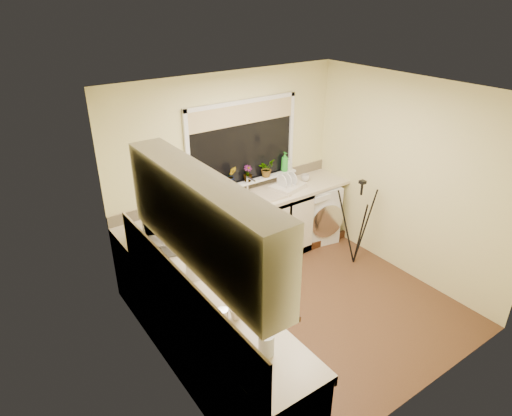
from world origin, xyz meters
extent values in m
plane|color=brown|center=(0.00, 0.00, 0.00)|extent=(3.20, 3.20, 0.00)
plane|color=white|center=(0.00, 0.00, 2.45)|extent=(3.20, 3.20, 0.00)
plane|color=beige|center=(0.00, 1.50, 1.23)|extent=(3.20, 0.00, 3.20)
plane|color=beige|center=(0.00, -1.50, 1.23)|extent=(3.20, 0.00, 3.20)
plane|color=beige|center=(-1.60, 0.00, 1.23)|extent=(0.00, 3.00, 3.00)
plane|color=beige|center=(1.60, 0.00, 1.23)|extent=(0.00, 3.00, 3.00)
cube|color=silver|center=(-0.33, 1.20, 0.43)|extent=(2.55, 0.60, 0.86)
cube|color=silver|center=(-1.30, -0.30, 0.43)|extent=(0.54, 2.40, 0.86)
cube|color=beige|center=(0.00, 1.20, 0.88)|extent=(3.20, 0.60, 0.04)
cube|color=beige|center=(-1.30, -0.30, 0.88)|extent=(0.60, 2.40, 0.04)
cube|color=silver|center=(-1.44, -0.45, 1.80)|extent=(0.28, 1.90, 0.70)
cube|color=beige|center=(-1.59, -0.30, 1.12)|extent=(0.02, 2.40, 0.45)
cube|color=beige|center=(0.00, 1.49, 0.97)|extent=(3.20, 0.02, 0.14)
cube|color=black|center=(0.20, 1.49, 1.55)|extent=(1.50, 0.02, 1.00)
cube|color=tan|center=(0.20, 1.46, 1.92)|extent=(1.50, 0.02, 0.25)
cube|color=white|center=(0.20, 1.43, 1.04)|extent=(1.60, 0.14, 0.03)
cube|color=tan|center=(0.20, 1.20, 0.91)|extent=(0.82, 0.46, 0.03)
cylinder|color=silver|center=(0.20, 1.38, 1.02)|extent=(0.03, 0.03, 0.24)
cube|color=silver|center=(1.19, 1.18, 0.42)|extent=(0.70, 0.69, 0.85)
cube|color=#A1A0A8|center=(-0.40, 1.12, 0.91)|extent=(0.34, 0.26, 0.02)
cube|color=#59BAF3|center=(-0.42, 1.27, 1.02)|extent=(0.32, 0.12, 0.21)
cylinder|color=white|center=(-1.24, 0.12, 1.01)|extent=(0.17, 0.17, 0.23)
cube|color=beige|center=(0.72, 1.18, 0.93)|extent=(0.50, 0.43, 0.07)
cylinder|color=silver|center=(-1.28, -1.04, 0.99)|extent=(0.12, 0.12, 0.17)
cylinder|color=white|center=(-1.36, -0.57, 0.96)|extent=(0.09, 0.09, 0.12)
imported|color=white|center=(-1.26, 0.80, 1.04)|extent=(0.47, 0.59, 0.28)
imported|color=#999999|center=(-0.38, 1.43, 1.18)|extent=(0.16, 0.14, 0.26)
imported|color=#999999|center=(-0.02, 1.42, 1.18)|extent=(0.17, 0.15, 0.26)
imported|color=#999999|center=(0.23, 1.42, 1.16)|extent=(0.12, 0.12, 0.21)
imported|color=#999999|center=(0.52, 1.41, 1.17)|extent=(0.26, 0.25, 0.23)
imported|color=green|center=(0.85, 1.43, 1.18)|extent=(0.11, 0.11, 0.27)
imported|color=#999999|center=(0.91, 1.41, 1.14)|extent=(0.10, 0.10, 0.17)
imported|color=silver|center=(1.09, 1.26, 0.95)|extent=(0.16, 0.16, 0.09)
imported|color=#F1DDC6|center=(-1.25, -0.59, 0.95)|extent=(0.12, 0.12, 0.10)
camera|label=1|loc=(-2.76, -3.00, 3.31)|focal=31.25mm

